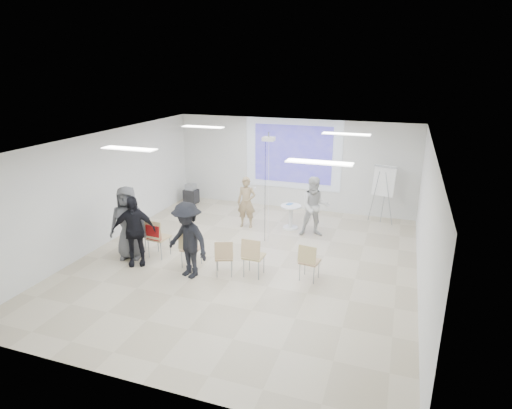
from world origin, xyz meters
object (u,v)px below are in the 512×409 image
(laptop, at_px, (192,247))
(player_right, at_px, (315,204))
(chair_far_left, at_px, (134,235))
(flipchart_easel, at_px, (384,181))
(chair_right_far, at_px, (309,259))
(audience_mid, at_px, (187,235))
(chair_right_inner, at_px, (253,254))
(chair_left_inner, at_px, (190,246))
(audience_outer, at_px, (128,218))
(chair_left_mid, at_px, (156,235))
(player_left, at_px, (246,199))
(audience_left, at_px, (133,226))
(chair_center, at_px, (224,255))
(pedestal_table, at_px, (291,215))
(av_cart, at_px, (191,194))

(laptop, bearing_deg, player_right, -130.99)
(chair_far_left, bearing_deg, flipchart_easel, 30.75)
(chair_right_far, xyz_separation_m, audience_mid, (-2.63, -0.67, 0.49))
(chair_right_inner, relative_size, laptop, 2.83)
(chair_far_left, relative_size, chair_left_inner, 0.98)
(chair_right_far, xyz_separation_m, audience_outer, (-4.49, -0.24, 0.51))
(chair_left_inner, bearing_deg, chair_left_mid, 165.53)
(player_left, xyz_separation_m, audience_left, (-1.65, -3.27, 0.13))
(chair_right_far, distance_m, laptop, 2.82)
(chair_center, distance_m, audience_outer, 2.68)
(pedestal_table, xyz_separation_m, chair_right_inner, (-0.04, -3.23, 0.15))
(pedestal_table, distance_m, chair_right_inner, 3.24)
(player_left, bearing_deg, audience_outer, -129.84)
(chair_left_mid, height_order, chair_left_inner, chair_left_mid)
(audience_mid, xyz_separation_m, audience_outer, (-1.86, 0.43, 0.03))
(chair_far_left, height_order, flipchart_easel, flipchart_easel)
(chair_far_left, height_order, chair_right_inner, chair_right_inner)
(player_right, xyz_separation_m, chair_right_far, (0.44, -2.71, -0.43))
(chair_far_left, xyz_separation_m, audience_mid, (1.87, -0.61, 0.47))
(player_right, height_order, audience_left, audience_left)
(chair_far_left, bearing_deg, audience_left, -59.11)
(laptop, relative_size, audience_mid, 0.17)
(player_right, xyz_separation_m, chair_left_inner, (-2.37, -2.99, -0.40))
(player_left, bearing_deg, chair_right_inner, -72.99)
(chair_right_far, relative_size, laptop, 2.62)
(audience_left, height_order, av_cart, audience_left)
(pedestal_table, relative_size, audience_outer, 0.36)
(pedestal_table, bearing_deg, chair_center, -101.10)
(player_left, distance_m, audience_mid, 3.41)
(player_left, relative_size, chair_left_mid, 1.72)
(av_cart, bearing_deg, chair_far_left, -77.37)
(chair_right_far, relative_size, flipchart_easel, 0.49)
(player_left, relative_size, chair_right_far, 1.96)
(pedestal_table, bearing_deg, chair_far_left, -137.16)
(pedestal_table, xyz_separation_m, chair_left_inner, (-1.61, -3.28, 0.13))
(audience_mid, xyz_separation_m, flipchart_easel, (3.92, 5.04, 0.31))
(chair_far_left, bearing_deg, chair_left_inner, -13.80)
(chair_far_left, xyz_separation_m, chair_left_inner, (1.70, -0.21, 0.01))
(pedestal_table, height_order, chair_right_far, chair_right_far)
(chair_left_mid, distance_m, chair_center, 2.02)
(chair_center, distance_m, av_cart, 5.67)
(player_left, height_order, player_right, player_right)
(player_right, bearing_deg, audience_left, -155.30)
(chair_left_inner, xyz_separation_m, chair_center, (0.94, -0.13, -0.02))
(av_cart, bearing_deg, player_right, -13.57)
(chair_left_mid, height_order, audience_outer, audience_outer)
(chair_far_left, distance_m, chair_center, 2.66)
(audience_left, bearing_deg, chair_far_left, 99.80)
(chair_far_left, height_order, chair_left_inner, chair_left_inner)
(chair_far_left, xyz_separation_m, laptop, (1.69, -0.11, -0.04))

